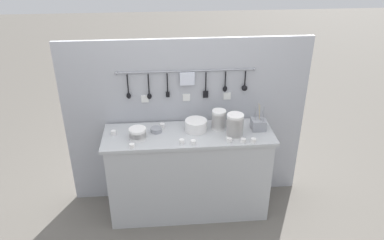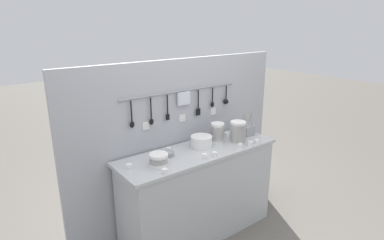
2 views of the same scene
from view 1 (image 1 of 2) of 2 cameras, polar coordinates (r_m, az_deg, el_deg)
name	(u,v)px [view 1 (image 1 of 2)]	position (r m, az deg, el deg)	size (l,w,h in m)	color
ground_plane	(189,208)	(4.02, -0.46, -13.26)	(20.00, 20.00, 0.00)	#666059
counter	(189,173)	(3.74, -0.49, -8.03)	(1.59, 0.51, 0.90)	#B7BABC
back_wall	(186,122)	(3.77, -0.85, -0.33)	(2.39, 0.09, 1.72)	#A8AAB2
bowl_stack_tall_left	(219,120)	(3.54, 4.12, 0.05)	(0.13, 0.13, 0.19)	white
bowl_stack_wide_centre	(235,126)	(3.42, 6.55, -0.86)	(0.15, 0.15, 0.22)	white
bowl_stack_short_front	(138,133)	(3.43, -8.28, -2.05)	(0.16, 0.16, 0.10)	white
plate_stack	(196,125)	(3.52, 0.61, -0.82)	(0.21, 0.21, 0.11)	white
steel_mixing_bowl	(156,130)	(3.53, -5.47, -1.50)	(0.11, 0.11, 0.04)	#93969E
cutlery_caddy	(258,124)	(3.60, 10.07, -0.62)	(0.13, 0.13, 0.26)	#93969E
cup_back_right	(193,142)	(3.32, 0.18, -3.41)	(0.05, 0.05, 0.04)	white
cup_edge_far	(182,141)	(3.33, -1.57, -3.29)	(0.05, 0.05, 0.04)	white
cup_back_left	(114,133)	(3.55, -11.87, -1.89)	(0.05, 0.05, 0.04)	white
cup_front_left	(162,125)	(3.60, -4.56, -0.84)	(0.05, 0.05, 0.04)	white
cup_mid_row	(243,141)	(3.38, 7.82, -3.12)	(0.05, 0.05, 0.04)	white
cup_beside_plates	(236,123)	(3.66, 6.70, -0.50)	(0.05, 0.05, 0.04)	white
cup_by_caddy	(225,123)	(3.66, 5.08, -0.39)	(0.05, 0.05, 0.04)	white
cup_front_right	(253,141)	(3.39, 9.34, -3.10)	(0.05, 0.05, 0.04)	white
cup_edge_near	(132,146)	(3.31, -9.14, -3.93)	(0.05, 0.05, 0.04)	white
cup_centre	(229,140)	(3.37, 5.70, -3.08)	(0.05, 0.05, 0.04)	white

